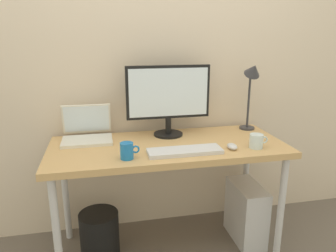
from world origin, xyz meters
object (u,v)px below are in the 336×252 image
at_px(monitor, 168,96).
at_px(laptop, 87,131).
at_px(desk_lamp, 252,81).
at_px(mouse, 232,146).
at_px(desk, 168,154).
at_px(keyboard, 185,151).
at_px(coffee_mug, 127,151).
at_px(computer_tower, 246,212).
at_px(wastebasket, 100,233).
at_px(glass_cup, 257,141).

height_order(monitor, laptop, monitor).
relative_size(desk_lamp, mouse, 5.57).
distance_m(desk, mouse, 0.41).
distance_m(monitor, mouse, 0.54).
xyz_separation_m(keyboard, coffee_mug, (-0.34, -0.02, 0.04)).
bearing_deg(computer_tower, wastebasket, 177.11).
height_order(keyboard, coffee_mug, coffee_mug).
bearing_deg(monitor, desk, -102.78).
bearing_deg(desk, glass_cup, -19.39).
xyz_separation_m(monitor, keyboard, (0.02, -0.36, -0.26)).
bearing_deg(coffee_mug, computer_tower, 11.76).
xyz_separation_m(desk_lamp, glass_cup, (-0.13, -0.37, -0.32)).
relative_size(mouse, glass_cup, 0.76).
relative_size(laptop, mouse, 3.56).
bearing_deg(coffee_mug, laptop, 119.65).
xyz_separation_m(computer_tower, wastebasket, (-1.03, 0.05, -0.06)).
bearing_deg(wastebasket, keyboard, -21.48).
relative_size(monitor, desk_lamp, 1.13).
relative_size(mouse, wastebasket, 0.30).
distance_m(coffee_mug, wastebasket, 0.72).
xyz_separation_m(laptop, computer_tower, (1.07, -0.23, -0.61)).
relative_size(desk_lamp, coffee_mug, 4.55).
xyz_separation_m(keyboard, glass_cup, (0.45, -0.00, 0.03)).
bearing_deg(keyboard, mouse, 1.07).
distance_m(monitor, glass_cup, 0.64).
bearing_deg(glass_cup, coffee_mug, -178.90).
distance_m(desk_lamp, keyboard, 0.77).
bearing_deg(keyboard, monitor, 93.35).
distance_m(keyboard, wastebasket, 0.84).
bearing_deg(desk, desk_lamp, 16.11).
bearing_deg(monitor, laptop, 178.03).
xyz_separation_m(monitor, wastebasket, (-0.50, -0.16, -0.88)).
bearing_deg(wastebasket, monitor, 17.12).
bearing_deg(mouse, desk, 154.69).
distance_m(keyboard, coffee_mug, 0.34).
height_order(monitor, mouse, monitor).
distance_m(laptop, coffee_mug, 0.46).
bearing_deg(keyboard, computer_tower, 17.20).
distance_m(glass_cup, wastebasket, 1.20).
bearing_deg(glass_cup, wastebasket, 167.82).
bearing_deg(monitor, wastebasket, -162.88).
distance_m(monitor, laptop, 0.59).
height_order(coffee_mug, wastebasket, coffee_mug).
height_order(desk_lamp, wastebasket, desk_lamp).
xyz_separation_m(desk, coffee_mug, (-0.28, -0.20, 0.12)).
bearing_deg(laptop, keyboard, -33.89).
relative_size(desk_lamp, computer_tower, 1.19).
distance_m(laptop, mouse, 0.95).
distance_m(mouse, wastebasket, 1.06).
distance_m(desk_lamp, glass_cup, 0.50).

